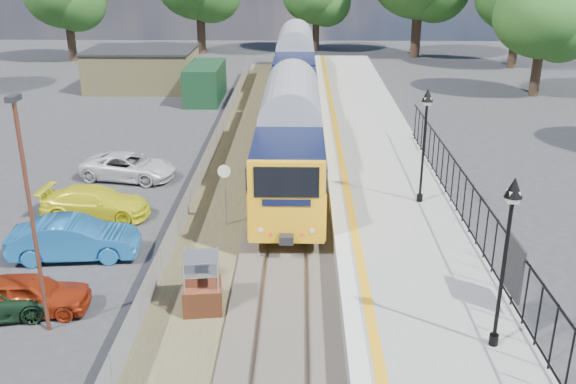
{
  "coord_description": "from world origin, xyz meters",
  "views": [
    {
      "loc": [
        0.48,
        -18.18,
        10.53
      ],
      "look_at": [
        0.02,
        4.05,
        2.0
      ],
      "focal_mm": 40.0,
      "sensor_mm": 36.0,
      "label": 1
    }
  ],
  "objects_px": {
    "victorian_lamp_south": "(509,224)",
    "car_red": "(28,294)",
    "car_yellow": "(96,202)",
    "carpark_lamp": "(30,204)",
    "train": "(294,83)",
    "speed_sign": "(225,185)",
    "victorian_lamp_north": "(426,119)",
    "brick_plinth": "(202,284)",
    "car_blue": "(74,239)",
    "car_white": "(129,167)"
  },
  "relations": [
    {
      "from": "car_blue",
      "to": "car_yellow",
      "type": "distance_m",
      "value": 3.73
    },
    {
      "from": "victorian_lamp_south",
      "to": "train",
      "type": "height_order",
      "value": "victorian_lamp_south"
    },
    {
      "from": "train",
      "to": "carpark_lamp",
      "type": "relative_size",
      "value": 5.85
    },
    {
      "from": "car_yellow",
      "to": "car_red",
      "type": "bearing_deg",
      "value": -175.08
    },
    {
      "from": "victorian_lamp_south",
      "to": "carpark_lamp",
      "type": "relative_size",
      "value": 0.66
    },
    {
      "from": "train",
      "to": "car_red",
      "type": "bearing_deg",
      "value": -107.98
    },
    {
      "from": "car_yellow",
      "to": "car_white",
      "type": "height_order",
      "value": "car_yellow"
    },
    {
      "from": "victorian_lamp_north",
      "to": "brick_plinth",
      "type": "xyz_separation_m",
      "value": [
        -7.8,
        -7.02,
        -3.39
      ]
    },
    {
      "from": "victorian_lamp_north",
      "to": "car_blue",
      "type": "xyz_separation_m",
      "value": [
        -12.92,
        -3.52,
        -3.55
      ]
    },
    {
      "from": "carpark_lamp",
      "to": "speed_sign",
      "type": "bearing_deg",
      "value": 59.88
    },
    {
      "from": "victorian_lamp_south",
      "to": "carpark_lamp",
      "type": "height_order",
      "value": "carpark_lamp"
    },
    {
      "from": "carpark_lamp",
      "to": "car_red",
      "type": "bearing_deg",
      "value": 134.29
    },
    {
      "from": "brick_plinth",
      "to": "speed_sign",
      "type": "xyz_separation_m",
      "value": [
        -0.0,
        6.39,
        0.84
      ]
    },
    {
      "from": "victorian_lamp_north",
      "to": "car_red",
      "type": "height_order",
      "value": "victorian_lamp_north"
    },
    {
      "from": "train",
      "to": "car_blue",
      "type": "xyz_separation_m",
      "value": [
        -7.62,
        -20.28,
        -1.6
      ]
    },
    {
      "from": "car_yellow",
      "to": "car_white",
      "type": "distance_m",
      "value": 4.68
    },
    {
      "from": "speed_sign",
      "to": "carpark_lamp",
      "type": "bearing_deg",
      "value": -119.22
    },
    {
      "from": "speed_sign",
      "to": "car_white",
      "type": "distance_m",
      "value": 7.71
    },
    {
      "from": "carpark_lamp",
      "to": "brick_plinth",
      "type": "bearing_deg",
      "value": 14.91
    },
    {
      "from": "victorian_lamp_north",
      "to": "carpark_lamp",
      "type": "relative_size",
      "value": 0.66
    },
    {
      "from": "speed_sign",
      "to": "car_red",
      "type": "distance_m",
      "value": 8.56
    },
    {
      "from": "car_white",
      "to": "victorian_lamp_south",
      "type": "bearing_deg",
      "value": -126.74
    },
    {
      "from": "train",
      "to": "carpark_lamp",
      "type": "xyz_separation_m",
      "value": [
        -6.89,
        -24.95,
        1.64
      ]
    },
    {
      "from": "train",
      "to": "car_red",
      "type": "xyz_separation_m",
      "value": [
        -7.8,
        -24.02,
        -1.71
      ]
    },
    {
      "from": "car_yellow",
      "to": "car_white",
      "type": "xyz_separation_m",
      "value": [
        0.18,
        4.67,
        -0.02
      ]
    },
    {
      "from": "car_white",
      "to": "speed_sign",
      "type": "bearing_deg",
      "value": -124.6
    },
    {
      "from": "car_blue",
      "to": "car_white",
      "type": "bearing_deg",
      "value": -4.7
    },
    {
      "from": "victorian_lamp_south",
      "to": "car_red",
      "type": "height_order",
      "value": "victorian_lamp_south"
    },
    {
      "from": "brick_plinth",
      "to": "car_yellow",
      "type": "distance_m",
      "value": 9.06
    },
    {
      "from": "carpark_lamp",
      "to": "car_blue",
      "type": "height_order",
      "value": "carpark_lamp"
    },
    {
      "from": "victorian_lamp_north",
      "to": "car_yellow",
      "type": "distance_m",
      "value": 13.77
    },
    {
      "from": "brick_plinth",
      "to": "car_white",
      "type": "relative_size",
      "value": 0.42
    },
    {
      "from": "victorian_lamp_north",
      "to": "speed_sign",
      "type": "relative_size",
      "value": 1.76
    },
    {
      "from": "car_red",
      "to": "car_yellow",
      "type": "distance_m",
      "value": 7.45
    },
    {
      "from": "car_red",
      "to": "car_yellow",
      "type": "xyz_separation_m",
      "value": [
        -0.18,
        7.45,
        0.02
      ]
    },
    {
      "from": "car_blue",
      "to": "brick_plinth",
      "type": "bearing_deg",
      "value": -130.31
    },
    {
      "from": "victorian_lamp_south",
      "to": "train",
      "type": "bearing_deg",
      "value": 101.61
    },
    {
      "from": "victorian_lamp_north",
      "to": "speed_sign",
      "type": "xyz_separation_m",
      "value": [
        -7.8,
        -0.63,
        -2.55
      ]
    },
    {
      "from": "car_red",
      "to": "car_blue",
      "type": "bearing_deg",
      "value": -8.28
    },
    {
      "from": "speed_sign",
      "to": "car_red",
      "type": "relative_size",
      "value": 0.71
    },
    {
      "from": "carpark_lamp",
      "to": "car_yellow",
      "type": "relative_size",
      "value": 1.56
    },
    {
      "from": "brick_plinth",
      "to": "car_white",
      "type": "bearing_deg",
      "value": 114.01
    },
    {
      "from": "victorian_lamp_north",
      "to": "speed_sign",
      "type": "height_order",
      "value": "victorian_lamp_north"
    },
    {
      "from": "car_yellow",
      "to": "car_blue",
      "type": "bearing_deg",
      "value": -170.93
    },
    {
      "from": "train",
      "to": "car_yellow",
      "type": "height_order",
      "value": "train"
    },
    {
      "from": "victorian_lamp_north",
      "to": "car_blue",
      "type": "height_order",
      "value": "victorian_lamp_north"
    },
    {
      "from": "car_white",
      "to": "car_blue",
      "type": "bearing_deg",
      "value": -167.32
    },
    {
      "from": "brick_plinth",
      "to": "carpark_lamp",
      "type": "height_order",
      "value": "carpark_lamp"
    },
    {
      "from": "train",
      "to": "car_yellow",
      "type": "xyz_separation_m",
      "value": [
        -7.98,
        -16.57,
        -1.69
      ]
    },
    {
      "from": "speed_sign",
      "to": "brick_plinth",
      "type": "bearing_deg",
      "value": -89.1
    }
  ]
}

